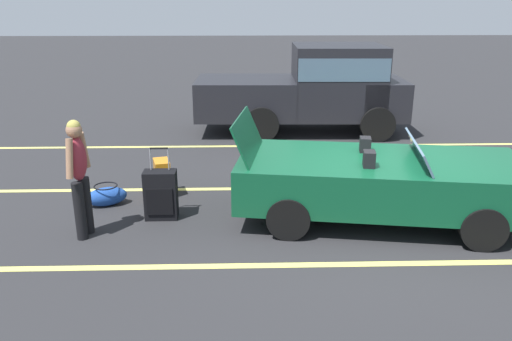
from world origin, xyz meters
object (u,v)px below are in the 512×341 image
convertible_car (393,182)px  suitcase_large_black (161,195)px  parked_pickup_truck_near (317,87)px  traveler_person (79,172)px  duffel_bag (107,196)px  suitcase_medium_bright (162,178)px

convertible_car → suitcase_large_black: 3.43m
convertible_car → parked_pickup_truck_near: size_ratio=0.87×
traveler_person → parked_pickup_truck_near: (4.03, 5.79, 0.18)m
duffel_bag → suitcase_large_black: bearing=-28.5°
duffel_bag → suitcase_medium_bright: bearing=25.7°
suitcase_medium_bright → duffel_bag: bearing=-169.4°
suitcase_medium_bright → parked_pickup_truck_near: 5.40m
suitcase_large_black → duffel_bag: 1.10m
convertible_car → suitcase_medium_bright: size_ratio=7.05×
convertible_car → suitcase_medium_bright: convertible_car is taller
convertible_car → parked_pickup_truck_near: 5.42m
convertible_car → suitcase_large_black: (-3.42, 0.17, -0.22)m
convertible_car → traveler_person: size_ratio=2.65×
convertible_car → parked_pickup_truck_near: parked_pickup_truck_near is taller
convertible_car → traveler_person: 4.43m
convertible_car → duffel_bag: 4.44m
convertible_car → suitcase_large_black: convertible_car is taller
suitcase_large_black → suitcase_medium_bright: suitcase_large_black is taller
duffel_bag → traveler_person: 1.34m
traveler_person → suitcase_large_black: bearing=40.2°
duffel_bag → convertible_car: bearing=-8.9°
duffel_bag → traveler_person: size_ratio=0.43×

